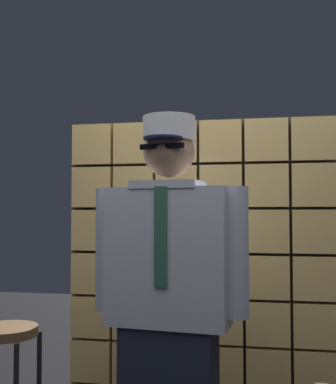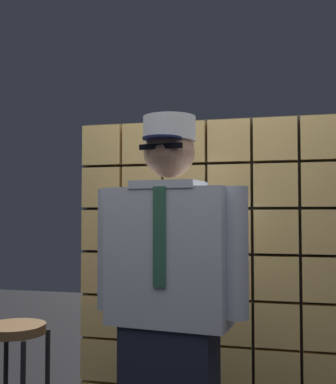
{
  "view_description": "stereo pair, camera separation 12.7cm",
  "coord_description": "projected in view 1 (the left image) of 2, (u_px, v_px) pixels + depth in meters",
  "views": [
    {
      "loc": [
        0.35,
        -1.75,
        1.36
      ],
      "look_at": [
        -0.03,
        0.35,
        1.45
      ],
      "focal_mm": 45.02,
      "sensor_mm": 36.0,
      "label": 1
    },
    {
      "loc": [
        0.47,
        -1.73,
        1.36
      ],
      "look_at": [
        -0.03,
        0.35,
        1.45
      ],
      "focal_mm": 45.02,
      "sensor_mm": 36.0,
      "label": 2
    }
  ],
  "objects": [
    {
      "name": "bar_stool",
      "position": [
        5.0,
        362.0,
        2.59
      ],
      "size": [
        0.34,
        0.34,
        0.75
      ],
      "color": "brown",
      "rests_on": "ground"
    },
    {
      "name": "glass_block_wall",
      "position": [
        199.0,
        275.0,
        3.02
      ],
      "size": [
        1.7,
        0.1,
        1.98
      ],
      "color": "#F2C672",
      "rests_on": "ground"
    },
    {
      "name": "standing_person",
      "position": [
        169.0,
        308.0,
        2.14
      ],
      "size": [
        0.72,
        0.33,
        1.79
      ],
      "rotation": [
        0.0,
        0.0,
        -0.12
      ],
      "color": "#1E2333",
      "rests_on": "ground"
    }
  ]
}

